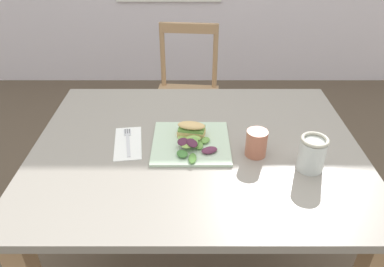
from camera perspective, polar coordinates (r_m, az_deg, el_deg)
The scene contains 10 objects.
ground_plane at distance 1.90m, azimuth 1.24°, elevation -19.81°, with size 8.68×8.68×0.00m, color brown.
dining_table at distance 1.43m, azimuth 0.82°, elevation -5.79°, with size 1.20×0.94×0.74m.
chair_wooden_far at distance 2.36m, azimuth -0.63°, elevation 6.02°, with size 0.43×0.43×0.87m.
plate_lunch at distance 1.35m, azimuth -0.01°, elevation -1.45°, with size 0.28×0.28×0.01m, color beige.
sandwich_half_front at distance 1.37m, azimuth 0.08°, elevation 0.73°, with size 0.11×0.08×0.06m.
salad_mixed_greens at distance 1.31m, azimuth 0.34°, elevation -1.78°, with size 0.16×0.19×0.04m.
napkin_folded at distance 1.38m, azimuth -9.80°, elevation -1.48°, with size 0.10×0.22×0.00m, color white.
fork_on_napkin at distance 1.39m, azimuth -9.83°, elevation -0.96°, with size 0.05×0.19×0.00m.
mason_jar_iced_tea at distance 1.27m, azimuth 18.34°, elevation -3.25°, with size 0.09×0.09×0.12m.
cup_extra_side at distance 1.29m, azimuth 10.16°, elevation -1.51°, with size 0.07×0.07×0.10m, color #B2664C.
Camera 1 is at (-0.03, -1.16, 1.50)m, focal length 34.15 mm.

